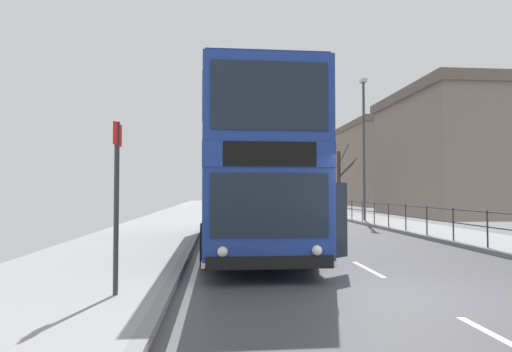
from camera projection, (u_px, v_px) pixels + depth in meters
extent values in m
cube|color=#45454A|center=(421.00, 299.00, 7.29)|extent=(8.40, 140.00, 0.06)
cube|color=silver|center=(507.00, 342.00, 5.10)|extent=(0.12, 2.00, 0.00)
cube|color=silver|center=(368.00, 269.00, 9.88)|extent=(0.12, 2.00, 0.00)
cube|color=silver|center=(319.00, 244.00, 14.65)|extent=(0.12, 2.00, 0.00)
cube|color=silver|center=(295.00, 231.00, 19.43)|extent=(0.12, 2.00, 0.00)
cube|color=silver|center=(280.00, 223.00, 24.21)|extent=(0.12, 2.00, 0.00)
cube|color=silver|center=(270.00, 218.00, 28.99)|extent=(0.12, 2.00, 0.00)
cube|color=silver|center=(263.00, 214.00, 33.77)|extent=(0.12, 2.00, 0.00)
cube|color=silver|center=(257.00, 211.00, 38.55)|extent=(0.12, 2.00, 0.00)
cube|color=silver|center=(253.00, 209.00, 43.33)|extent=(0.12, 2.00, 0.00)
cube|color=silver|center=(250.00, 207.00, 48.11)|extent=(0.12, 2.00, 0.00)
cube|color=silver|center=(247.00, 206.00, 52.89)|extent=(0.12, 2.00, 0.00)
cube|color=silver|center=(245.00, 205.00, 57.67)|extent=(0.12, 2.00, 0.00)
cube|color=silver|center=(186.00, 302.00, 6.95)|extent=(0.12, 133.00, 0.00)
cube|color=gray|center=(164.00, 298.00, 6.92)|extent=(0.20, 140.00, 0.14)
cube|color=gray|center=(29.00, 301.00, 6.74)|extent=(4.00, 140.00, 0.14)
cube|color=navy|center=(248.00, 207.00, 13.42)|extent=(2.66, 10.72, 1.90)
cube|color=navy|center=(248.00, 169.00, 13.46)|extent=(2.67, 10.77, 0.50)
cube|color=navy|center=(248.00, 133.00, 13.50)|extent=(2.66, 10.72, 1.74)
cube|color=navy|center=(248.00, 105.00, 13.54)|extent=(2.58, 10.40, 0.08)
cube|color=#19232D|center=(270.00, 205.00, 8.10)|extent=(2.25, 0.05, 1.22)
cube|color=black|center=(270.00, 154.00, 8.13)|extent=(1.79, 0.05, 0.48)
cube|color=#19232D|center=(270.00, 96.00, 8.17)|extent=(2.25, 0.05, 1.32)
cube|color=black|center=(270.00, 263.00, 8.05)|extent=(2.43, 0.10, 0.24)
cube|color=silver|center=(248.00, 236.00, 13.39)|extent=(2.68, 10.77, 0.10)
cube|color=#19232D|center=(287.00, 198.00, 13.82)|extent=(0.10, 8.34, 0.99)
cube|color=#19232D|center=(289.00, 131.00, 13.63)|extent=(0.11, 9.62, 1.04)
cube|color=#19232D|center=(207.00, 198.00, 13.57)|extent=(0.10, 8.34, 0.99)
cube|color=#19232D|center=(207.00, 130.00, 13.38)|extent=(0.11, 9.62, 1.04)
sphere|color=white|center=(317.00, 250.00, 8.14)|extent=(0.20, 0.20, 0.20)
sphere|color=white|center=(223.00, 252.00, 7.97)|extent=(0.20, 0.20, 0.20)
cube|color=#19232D|center=(335.00, 220.00, 9.29)|extent=(0.67, 0.50, 1.64)
cube|color=black|center=(316.00, 219.00, 9.56)|extent=(0.11, 0.90, 1.64)
cylinder|color=black|center=(309.00, 244.00, 10.38)|extent=(0.31, 1.04, 1.04)
cylinder|color=black|center=(207.00, 245.00, 10.15)|extent=(0.31, 1.04, 1.04)
cylinder|color=black|center=(272.00, 223.00, 16.94)|extent=(0.31, 1.04, 1.04)
cylinder|color=black|center=(210.00, 224.00, 16.71)|extent=(0.31, 1.04, 1.04)
cube|color=navy|center=(287.00, 192.00, 39.09)|extent=(2.77, 10.77, 2.86)
cube|color=#19232D|center=(273.00, 187.00, 38.96)|extent=(0.28, 9.10, 1.37)
cube|color=#19232D|center=(300.00, 187.00, 39.24)|extent=(0.28, 9.10, 1.37)
cube|color=#19232D|center=(277.00, 189.00, 44.43)|extent=(2.12, 0.09, 1.71)
cylinder|color=black|center=(269.00, 205.00, 42.24)|extent=(0.31, 0.97, 0.96)
cylinder|color=black|center=(292.00, 205.00, 42.51)|extent=(0.31, 0.97, 0.96)
cylinder|color=black|center=(281.00, 207.00, 35.38)|extent=(0.31, 0.97, 0.96)
cylinder|color=black|center=(309.00, 207.00, 35.65)|extent=(0.31, 0.97, 0.96)
cylinder|color=#2D3338|center=(487.00, 229.00, 12.60)|extent=(0.05, 0.05, 1.10)
cylinder|color=#2D3338|center=(453.00, 224.00, 14.44)|extent=(0.05, 0.05, 1.10)
cylinder|color=#2D3338|center=(427.00, 220.00, 16.28)|extent=(0.05, 0.05, 1.10)
cylinder|color=#2D3338|center=(406.00, 217.00, 18.12)|extent=(0.05, 0.05, 1.10)
cylinder|color=#2D3338|center=(389.00, 215.00, 19.96)|extent=(0.05, 0.05, 1.10)
cylinder|color=#2D3338|center=(374.00, 213.00, 21.80)|extent=(0.05, 0.05, 1.10)
cylinder|color=#2D3338|center=(362.00, 211.00, 23.64)|extent=(0.05, 0.05, 1.10)
cylinder|color=#2D3338|center=(352.00, 210.00, 25.48)|extent=(0.05, 0.05, 1.10)
cylinder|color=#2D3338|center=(343.00, 209.00, 27.32)|extent=(0.05, 0.05, 1.10)
cylinder|color=#2D3338|center=(335.00, 208.00, 29.16)|extent=(0.05, 0.05, 1.10)
cylinder|color=#2D3338|center=(328.00, 207.00, 31.00)|extent=(0.05, 0.05, 1.10)
cylinder|color=#2D3338|center=(322.00, 206.00, 32.84)|extent=(0.05, 0.05, 1.10)
cylinder|color=#2D3338|center=(317.00, 205.00, 34.68)|extent=(0.05, 0.05, 1.10)
cylinder|color=#2D3338|center=(312.00, 204.00, 36.52)|extent=(0.05, 0.05, 1.10)
cylinder|color=#2D3338|center=(381.00, 204.00, 20.90)|extent=(0.04, 31.41, 0.04)
cylinder|color=#2D3338|center=(381.00, 213.00, 20.88)|extent=(0.04, 31.41, 0.04)
cylinder|color=#2D2D33|center=(116.00, 208.00, 6.88)|extent=(0.08, 0.08, 2.78)
cube|color=red|center=(117.00, 134.00, 6.95)|extent=(0.04, 0.44, 0.36)
cylinder|color=#38383D|center=(364.00, 151.00, 24.65)|extent=(0.14, 0.14, 7.92)
cube|color=#B2B2AD|center=(363.00, 81.00, 24.80)|extent=(0.28, 0.60, 0.20)
cylinder|color=#423328|center=(339.00, 182.00, 33.68)|extent=(0.28, 0.28, 4.81)
cylinder|color=#423328|center=(348.00, 167.00, 33.97)|extent=(1.65, 0.47, 1.57)
cylinder|color=#423328|center=(344.00, 154.00, 33.17)|extent=(0.55, 1.29, 1.59)
cylinder|color=#423328|center=(346.00, 170.00, 33.47)|extent=(1.14, 0.68, 1.23)
cylinder|color=#423328|center=(338.00, 170.00, 33.18)|extent=(0.48, 1.12, 1.13)
cylinder|color=#4C3D2D|center=(316.00, 178.00, 44.02)|extent=(0.30, 0.30, 6.07)
cylinder|color=#4C3D2D|center=(312.00, 145.00, 44.50)|extent=(0.85, 0.88, 1.69)
cylinder|color=#4C3D2D|center=(316.00, 152.00, 43.57)|extent=(0.31, 1.12, 0.78)
cylinder|color=#4C3D2D|center=(314.00, 156.00, 44.41)|extent=(0.43, 0.79, 1.30)
cylinder|color=#4C3D2D|center=(318.00, 160.00, 43.63)|extent=(0.21, 1.01, 1.24)
cylinder|color=#4C3D2D|center=(320.00, 147.00, 43.89)|extent=(0.86, 0.66, 1.37)
cube|color=slate|center=(383.00, 168.00, 53.63)|extent=(8.86, 13.40, 9.51)
cube|color=#5F534B|center=(382.00, 127.00, 53.81)|extent=(9.22, 13.94, 0.70)
cube|color=slate|center=(491.00, 159.00, 31.25)|extent=(13.23, 11.25, 8.34)
cube|color=#5F534B|center=(489.00, 97.00, 31.41)|extent=(13.76, 11.70, 0.70)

